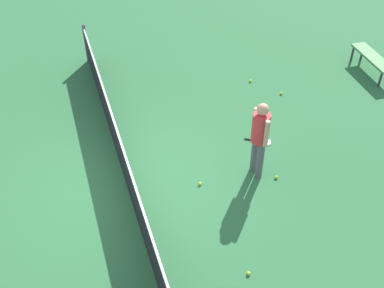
% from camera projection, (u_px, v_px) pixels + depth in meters
% --- Properties ---
extents(ground_plane, '(40.00, 40.00, 0.00)m').
position_uv_depth(ground_plane, '(127.00, 184.00, 9.47)').
color(ground_plane, '#2D6B3D').
extents(court_net, '(10.09, 0.09, 1.07)m').
position_uv_depth(court_net, '(125.00, 165.00, 9.14)').
color(court_net, '#4C4C51').
rests_on(court_net, ground_plane).
extents(player_near_side, '(0.53, 0.37, 1.70)m').
position_uv_depth(player_near_side, '(260.00, 134.00, 9.06)').
color(player_near_side, '#595960').
rests_on(player_near_side, ground_plane).
extents(tennis_racket_near_player, '(0.45, 0.59, 0.03)m').
position_uv_depth(tennis_racket_near_player, '(262.00, 142.00, 10.45)').
color(tennis_racket_near_player, white).
rests_on(tennis_racket_near_player, ground_plane).
extents(tennis_ball_near_player, '(0.07, 0.07, 0.07)m').
position_uv_depth(tennis_ball_near_player, '(249.00, 273.00, 7.84)').
color(tennis_ball_near_player, '#C6E033').
rests_on(tennis_ball_near_player, ground_plane).
extents(tennis_ball_by_net, '(0.07, 0.07, 0.07)m').
position_uv_depth(tennis_ball_by_net, '(281.00, 93.00, 11.84)').
color(tennis_ball_by_net, '#C6E033').
rests_on(tennis_ball_by_net, ground_plane).
extents(tennis_ball_midcourt, '(0.07, 0.07, 0.07)m').
position_uv_depth(tennis_ball_midcourt, '(251.00, 81.00, 12.28)').
color(tennis_ball_midcourt, '#C6E033').
rests_on(tennis_ball_midcourt, ground_plane).
extents(tennis_ball_baseline, '(0.07, 0.07, 0.07)m').
position_uv_depth(tennis_ball_baseline, '(276.00, 177.00, 9.57)').
color(tennis_ball_baseline, '#C6E033').
rests_on(tennis_ball_baseline, ground_plane).
extents(tennis_ball_stray_left, '(0.07, 0.07, 0.07)m').
position_uv_depth(tennis_ball_stray_left, '(200.00, 184.00, 9.43)').
color(tennis_ball_stray_left, '#C6E033').
rests_on(tennis_ball_stray_left, ground_plane).
extents(courtside_bench, '(1.51, 0.45, 0.48)m').
position_uv_depth(courtside_bench, '(373.00, 58.00, 12.39)').
color(courtside_bench, '#4C8C4C').
rests_on(courtside_bench, ground_plane).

